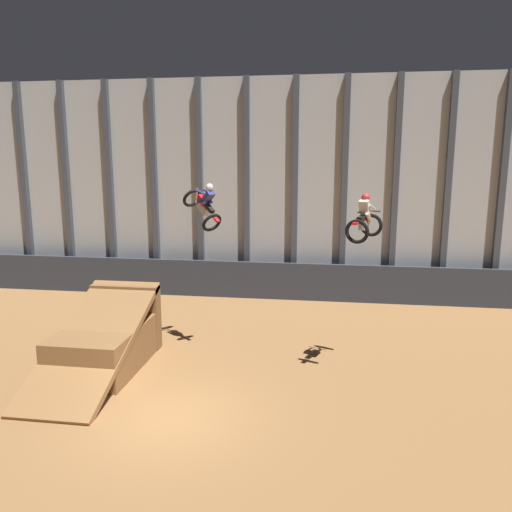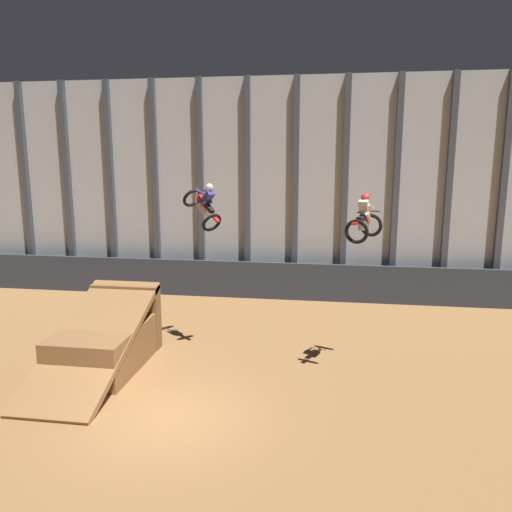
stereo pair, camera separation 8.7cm
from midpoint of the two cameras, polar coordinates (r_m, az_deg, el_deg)
name	(u,v)px [view 1 (the left image)]	position (r m, az deg, el deg)	size (l,w,h in m)	color
ground_plane	(168,419)	(13.90, -10.16, -17.82)	(60.00, 60.00, 0.00)	olive
arena_back_wall	(247,189)	(24.59, -1.11, 7.68)	(32.00, 0.40, 10.53)	#ADB2B7
lower_barrier	(245,280)	(24.36, -1.41, -2.74)	(31.36, 0.20, 1.80)	#2D333D
dirt_ramp	(107,340)	(17.29, -16.76, -9.21)	(2.43, 5.70, 2.48)	brown
rider_bike_left_air	(204,205)	(17.24, -6.12, 5.81)	(1.73, 1.65, 1.70)	black
rider_bike_right_air	(365,221)	(15.53, 12.14, 3.95)	(1.23, 1.79, 1.46)	black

